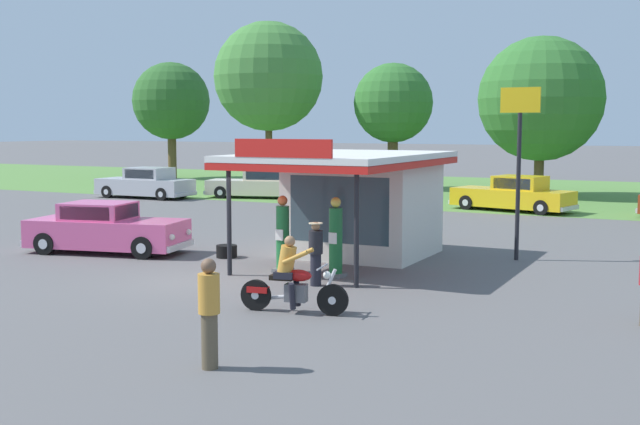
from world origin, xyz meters
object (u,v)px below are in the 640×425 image
object	(u,v)px
parked_car_back_row_far_left	(346,194)
parked_car_back_row_right	(260,185)
gas_pump_offside	(336,241)
bystander_strolling_foreground	(209,311)
motorcycle_with_rider	(292,281)
bystander_admiring_sedan	(316,252)
roadside_pole_sign	(519,143)
parked_car_back_row_centre_right	(513,195)
featured_classic_sedan	(106,230)
gas_pump_nearside	(283,237)
spare_tire_stack	(227,251)
parked_car_second_row_spare	(146,184)

from	to	relation	value
parked_car_back_row_far_left	parked_car_back_row_right	xyz separation A→B (m)	(-6.46, 3.20, 0.02)
gas_pump_offside	bystander_strolling_foreground	xyz separation A→B (m)	(1.50, -7.75, 0.00)
motorcycle_with_rider	bystander_admiring_sedan	size ratio (longest dim) A/B	1.48
parked_car_back_row_far_left	roadside_pole_sign	world-z (taller)	roadside_pole_sign
parked_car_back_row_centre_right	roadside_pole_sign	bearing A→B (deg)	-76.74
motorcycle_with_rider	roadside_pole_sign	xyz separation A→B (m)	(2.63, 8.51, 2.66)
motorcycle_with_rider	featured_classic_sedan	size ratio (longest dim) A/B	0.45
featured_classic_sedan	bystander_strolling_foreground	xyz separation A→B (m)	(9.34, -8.20, 0.23)
motorcycle_with_rider	bystander_strolling_foreground	world-z (taller)	bystander_strolling_foreground
gas_pump_nearside	gas_pump_offside	xyz separation A→B (m)	(1.52, 0.00, 0.01)
parked_car_back_row_centre_right	bystander_admiring_sedan	world-z (taller)	parked_car_back_row_centre_right
motorcycle_with_rider	parked_car_back_row_right	bearing A→B (deg)	122.19
gas_pump_offside	motorcycle_with_rider	world-z (taller)	gas_pump_offside
bystander_strolling_foreground	spare_tire_stack	bearing A→B (deg)	121.77
gas_pump_nearside	parked_car_back_row_centre_right	distance (m)	17.89
parked_car_back_row_centre_right	bystander_strolling_foreground	bearing A→B (deg)	-87.51
featured_classic_sedan	spare_tire_stack	bearing A→B (deg)	12.87
gas_pump_offside	parked_car_second_row_spare	world-z (taller)	gas_pump_offside
gas_pump_nearside	featured_classic_sedan	bearing A→B (deg)	175.93
parked_car_back_row_far_left	parked_car_second_row_spare	world-z (taller)	parked_car_second_row_spare
parked_car_second_row_spare	parked_car_back_row_centre_right	world-z (taller)	parked_car_second_row_spare
parked_car_second_row_spare	roadside_pole_sign	bearing A→B (deg)	-26.56
featured_classic_sedan	parked_car_back_row_far_left	xyz separation A→B (m)	(1.16, 14.71, -0.02)
bystander_admiring_sedan	spare_tire_stack	distance (m)	4.89
gas_pump_offside	roadside_pole_sign	distance (m)	6.26
gas_pump_nearside	parked_car_back_row_far_left	xyz separation A→B (m)	(-5.16, 15.16, -0.24)
parked_car_back_row_centre_right	bystander_admiring_sedan	size ratio (longest dim) A/B	3.78
parked_car_second_row_spare	roadside_pole_sign	size ratio (longest dim) A/B	1.12
gas_pump_offside	bystander_admiring_sedan	world-z (taller)	gas_pump_offside
featured_classic_sedan	bystander_admiring_sedan	xyz separation A→B (m)	(7.89, -1.65, 0.11)
parked_car_second_row_spare	bystander_admiring_sedan	xyz separation A→B (m)	(18.63, -16.85, 0.08)
gas_pump_offside	bystander_strolling_foreground	world-z (taller)	gas_pump_offside
parked_car_back_row_far_left	spare_tire_stack	bearing A→B (deg)	-79.48
featured_classic_sedan	parked_car_back_row_centre_right	size ratio (longest dim) A/B	0.88
bystander_strolling_foreground	spare_tire_stack	xyz separation A→B (m)	(-5.61, 9.06, -0.75)
parked_car_second_row_spare	bystander_strolling_foreground	distance (m)	30.84
roadside_pole_sign	parked_car_back_row_centre_right	bearing A→B (deg)	103.26
parked_car_back_row_right	parked_car_back_row_centre_right	world-z (taller)	parked_car_back_row_centre_right
motorcycle_with_rider	featured_classic_sedan	xyz separation A→B (m)	(-8.71, 4.34, 0.04)
parked_car_back_row_centre_right	bystander_strolling_foreground	xyz separation A→B (m)	(1.11, -25.54, 0.22)
motorcycle_with_rider	parked_car_back_row_far_left	world-z (taller)	motorcycle_with_rider
gas_pump_nearside	roadside_pole_sign	distance (m)	7.22
featured_classic_sedan	motorcycle_with_rider	bearing A→B (deg)	-26.52
motorcycle_with_rider	parked_car_back_row_centre_right	xyz separation A→B (m)	(-0.47, 21.68, 0.06)
motorcycle_with_rider	spare_tire_stack	world-z (taller)	motorcycle_with_rider
parked_car_back_row_centre_right	bystander_admiring_sedan	distance (m)	18.99
motorcycle_with_rider	bystander_strolling_foreground	bearing A→B (deg)	-80.64
parked_car_back_row_far_left	parked_car_back_row_centre_right	world-z (taller)	parked_car_back_row_centre_right
motorcycle_with_rider	bystander_admiring_sedan	world-z (taller)	motorcycle_with_rider
featured_classic_sedan	bystander_strolling_foreground	bearing A→B (deg)	-41.29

